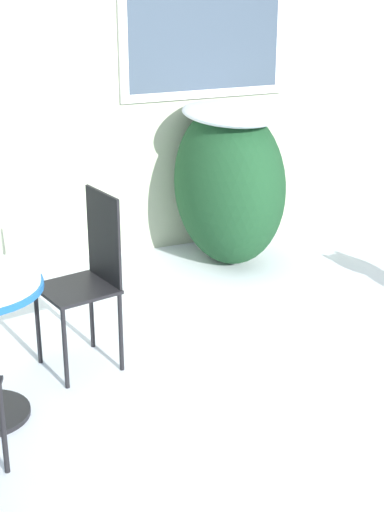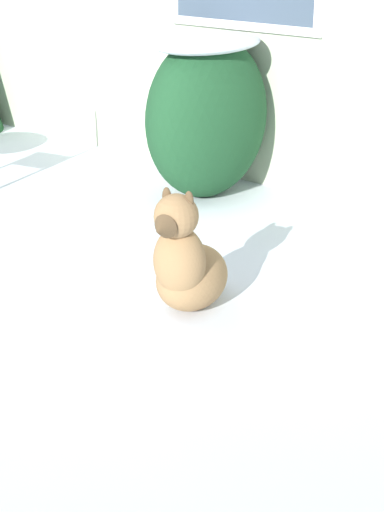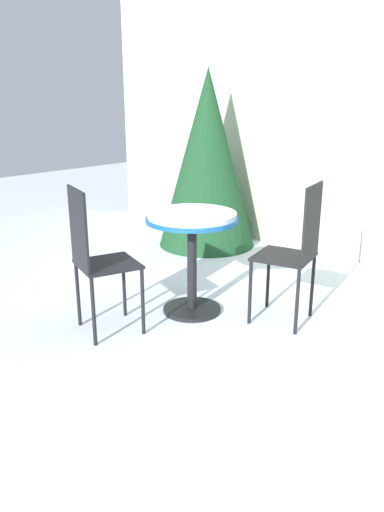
# 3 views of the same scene
# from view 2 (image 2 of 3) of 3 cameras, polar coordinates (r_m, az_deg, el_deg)

# --- Properties ---
(shrub_left) EXTENTS (0.72, 1.04, 1.14)m
(shrub_left) POSITION_cam_2_polar(r_m,az_deg,el_deg) (5.56, 1.13, 10.42)
(shrub_left) COLOR #194223
(shrub_left) RESTS_ON ground_plane
(dog) EXTENTS (0.42, 0.67, 0.69)m
(dog) POSITION_cam_2_polar(r_m,az_deg,el_deg) (3.93, -0.39, -0.68)
(dog) COLOR #937047
(dog) RESTS_ON ground_plane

